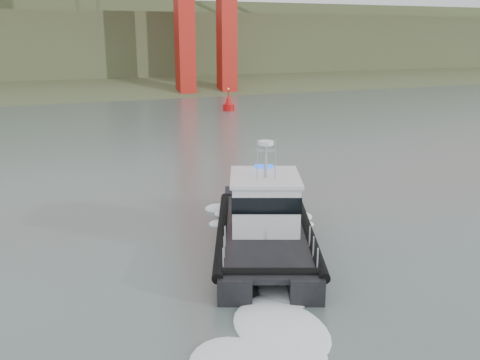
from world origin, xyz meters
The scene contains 4 objects.
ground centered at (0.00, 0.00, 0.00)m, with size 400.00×400.00×0.00m, color #45524F.
headlands centered at (0.00, 125.50, 7.05)m, with size 500.00×105.36×27.12m.
patrol_boat centered at (-0.01, 4.23, 1.47)m, with size 8.78×12.85×5.87m.
nav_buoy centered at (17.60, 53.27, 0.92)m, with size 1.67×1.67×3.48m.
Camera 1 is at (-11.28, -19.06, 10.74)m, focal length 40.00 mm.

